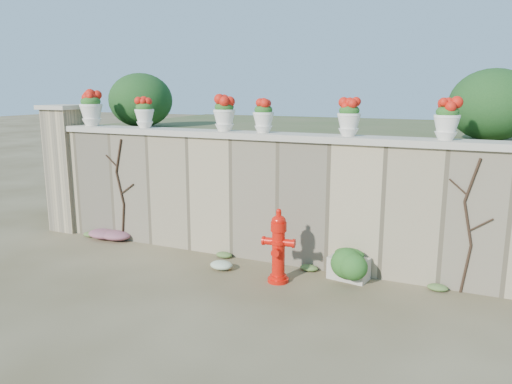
% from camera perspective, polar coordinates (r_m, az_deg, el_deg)
% --- Properties ---
extents(ground, '(80.00, 80.00, 0.00)m').
position_cam_1_polar(ground, '(7.04, -5.82, -11.74)').
color(ground, '#4E4127').
rests_on(ground, ground).
extents(stone_wall, '(8.00, 0.40, 2.00)m').
position_cam_1_polar(stone_wall, '(8.26, 0.28, -0.80)').
color(stone_wall, tan).
rests_on(stone_wall, ground).
extents(wall_cap, '(8.10, 0.52, 0.10)m').
position_cam_1_polar(wall_cap, '(8.10, 0.29, 6.47)').
color(wall_cap, beige).
rests_on(wall_cap, stone_wall).
extents(gate_pillar, '(0.72, 0.72, 2.48)m').
position_cam_1_polar(gate_pillar, '(10.57, -20.76, 2.64)').
color(gate_pillar, tan).
rests_on(gate_pillar, ground).
extents(raised_fill, '(9.00, 6.00, 2.00)m').
position_cam_1_polar(raised_fill, '(11.21, 6.95, 2.49)').
color(raised_fill, '#384C23').
rests_on(raised_fill, ground).
extents(back_shrub_left, '(1.30, 1.30, 1.10)m').
position_cam_1_polar(back_shrub_left, '(10.74, -13.04, 10.18)').
color(back_shrub_left, '#143814').
rests_on(back_shrub_left, raised_fill).
extents(back_shrub_right, '(1.30, 1.30, 1.10)m').
position_cam_1_polar(back_shrub_right, '(8.57, 25.42, 8.99)').
color(back_shrub_right, '#143814').
rests_on(back_shrub_right, raised_fill).
extents(vine_left, '(0.60, 0.04, 1.91)m').
position_cam_1_polar(vine_left, '(9.47, -15.22, 0.36)').
color(vine_left, black).
rests_on(vine_left, ground).
extents(vine_right, '(0.60, 0.04, 1.91)m').
position_cam_1_polar(vine_right, '(7.37, 23.14, -3.42)').
color(vine_right, black).
rests_on(vine_right, ground).
extents(fire_hydrant, '(0.48, 0.34, 1.10)m').
position_cam_1_polar(fire_hydrant, '(7.30, 2.58, -6.16)').
color(fire_hydrant, red).
rests_on(fire_hydrant, ground).
extents(planter_box, '(0.62, 0.42, 0.48)m').
position_cam_1_polar(planter_box, '(7.64, 10.56, -8.18)').
color(planter_box, beige).
rests_on(planter_box, ground).
extents(green_shrub, '(0.68, 0.61, 0.65)m').
position_cam_1_polar(green_shrub, '(7.40, 10.42, -7.98)').
color(green_shrub, '#1E5119').
rests_on(green_shrub, ground).
extents(magenta_clump, '(0.86, 0.57, 0.23)m').
position_cam_1_polar(magenta_clump, '(9.74, -16.57, -4.72)').
color(magenta_clump, '#C22681').
rests_on(magenta_clump, ground).
extents(white_flowers, '(0.48, 0.38, 0.17)m').
position_cam_1_polar(white_flowers, '(7.91, -3.41, -8.32)').
color(white_flowers, white).
rests_on(white_flowers, ground).
extents(urn_pot_0, '(0.42, 0.42, 0.66)m').
position_cam_1_polar(urn_pot_0, '(9.97, -18.33, 9.06)').
color(urn_pot_0, white).
rests_on(urn_pot_0, wall_cap).
extents(urn_pot_1, '(0.34, 0.34, 0.54)m').
position_cam_1_polar(urn_pot_1, '(9.20, -12.64, 8.80)').
color(urn_pot_1, white).
rests_on(urn_pot_1, wall_cap).
extents(urn_pot_2, '(0.37, 0.37, 0.58)m').
position_cam_1_polar(urn_pot_2, '(8.34, -3.64, 8.91)').
color(urn_pot_2, white).
rests_on(urn_pot_2, wall_cap).
extents(urn_pot_3, '(0.34, 0.34, 0.53)m').
position_cam_1_polar(urn_pot_3, '(8.04, 0.85, 8.65)').
color(urn_pot_3, white).
rests_on(urn_pot_3, wall_cap).
extents(urn_pot_4, '(0.35, 0.35, 0.55)m').
position_cam_1_polar(urn_pot_4, '(7.60, 10.58, 8.33)').
color(urn_pot_4, white).
rests_on(urn_pot_4, wall_cap).
extents(urn_pot_5, '(0.35, 0.35, 0.56)m').
position_cam_1_polar(urn_pot_5, '(7.39, 20.97, 7.70)').
color(urn_pot_5, white).
rests_on(urn_pot_5, wall_cap).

